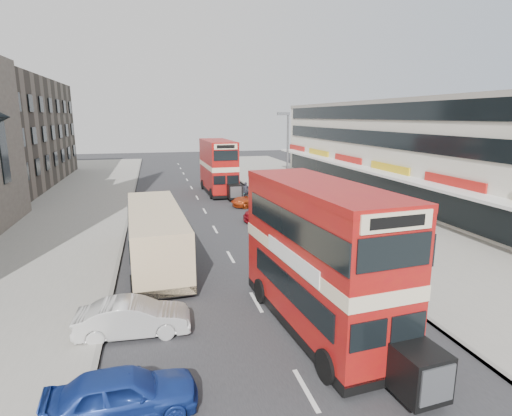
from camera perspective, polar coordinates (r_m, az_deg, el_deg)
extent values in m
plane|color=#28282B|center=(16.46, 1.77, -15.78)|extent=(160.00, 160.00, 0.00)
cube|color=#28282B|center=(35.04, -7.10, -0.41)|extent=(12.00, 90.00, 0.01)
cube|color=gray|center=(38.29, 11.01, 0.67)|extent=(12.00, 90.00, 0.15)
cube|color=gray|center=(35.72, -26.58, -1.30)|extent=(12.00, 90.00, 0.15)
cube|color=gray|center=(34.87, -17.10, -0.82)|extent=(0.20, 90.00, 0.16)
cube|color=gray|center=(36.23, 2.51, 0.22)|extent=(0.20, 90.00, 0.16)
cube|color=beige|center=(43.32, 19.87, 7.44)|extent=(8.00, 46.00, 9.00)
cube|color=black|center=(41.55, 14.90, 3.54)|extent=(0.10, 44.00, 2.40)
cube|color=gray|center=(43.21, 20.33, 13.52)|extent=(8.20, 46.20, 0.40)
cube|color=white|center=(40.96, 13.97, 5.45)|extent=(1.80, 44.00, 0.20)
cylinder|color=slate|center=(33.85, 4.35, 6.06)|extent=(0.16, 0.16, 8.00)
cube|color=slate|center=(33.51, 3.80, 12.86)|extent=(1.00, 0.20, 0.25)
cube|color=black|center=(16.34, 8.31, -14.67)|extent=(3.40, 8.58, 0.37)
cube|color=maroon|center=(15.81, 8.46, -10.62)|extent=(3.38, 8.58, 2.30)
cube|color=beige|center=(15.35, 8.61, -6.12)|extent=(3.43, 8.62, 0.47)
cube|color=maroon|center=(14.99, 8.77, -1.57)|extent=(3.38, 8.58, 2.20)
cube|color=maroon|center=(14.75, 8.92, 2.89)|extent=(3.40, 8.60, 0.26)
cube|color=black|center=(12.97, 21.69, -20.39)|extent=(1.37, 1.37, 1.36)
cube|color=black|center=(43.20, -5.20, 2.58)|extent=(2.83, 8.33, 0.36)
cube|color=maroon|center=(43.01, -5.23, 4.21)|extent=(2.81, 8.33, 2.27)
cube|color=beige|center=(42.84, -5.26, 5.92)|extent=(2.86, 8.37, 0.46)
cube|color=maroon|center=(42.71, -5.30, 7.57)|extent=(2.81, 8.33, 2.17)
cube|color=maroon|center=(42.63, -5.33, 9.13)|extent=(2.83, 8.35, 0.26)
cube|color=black|center=(38.64, -2.99, 2.29)|extent=(1.28, 1.27, 1.34)
cube|color=black|center=(23.22, -13.52, -6.35)|extent=(3.24, 10.69, 0.42)
cube|color=#D0B487|center=(22.87, -13.68, -3.47)|extent=(3.22, 10.69, 2.75)
imported|color=navy|center=(12.42, -17.98, -23.18)|extent=(4.05, 1.84, 1.35)
imported|color=beige|center=(16.11, -16.57, -14.31)|extent=(4.12, 1.61, 1.34)
imported|color=maroon|center=(31.36, 2.72, -0.52)|extent=(5.04, 2.23, 1.44)
imported|color=#C94214|center=(36.51, -0.20, 1.14)|extent=(4.36, 2.39, 1.16)
imported|color=gray|center=(29.68, 9.32, -1.01)|extent=(0.67, 0.56, 1.56)
imported|color=gray|center=(44.72, 1.73, 3.94)|extent=(1.22, 0.82, 1.92)
imported|color=gray|center=(38.16, -1.38, 1.49)|extent=(0.70, 1.87, 0.97)
imported|color=black|center=(38.04, -1.39, 2.43)|extent=(0.57, 0.38, 1.54)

